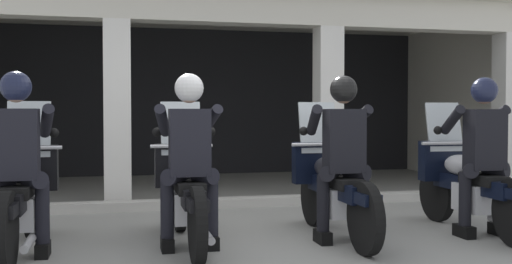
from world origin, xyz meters
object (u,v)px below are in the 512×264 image
(motorcycle_center_left, at_px, (186,190))
(police_officer_center_left, at_px, (189,146))
(motorcycle_far_right, at_px, (466,183))
(police_officer_center_right, at_px, (343,144))
(police_officer_far_right, at_px, (483,143))
(police_officer_far_left, at_px, (17,148))
(motorcycle_far_left, at_px, (23,195))
(motorcycle_center_right, at_px, (332,186))

(motorcycle_center_left, height_order, police_officer_center_left, police_officer_center_left)
(motorcycle_far_right, bearing_deg, police_officer_center_right, -168.55)
(motorcycle_center_left, distance_m, police_officer_center_right, 1.55)
(police_officer_center_right, bearing_deg, police_officer_far_right, 9.39)
(police_officer_center_left, bearing_deg, motorcycle_center_left, 96.29)
(police_officer_far_left, distance_m, police_officer_far_right, 4.37)
(motorcycle_far_left, distance_m, motorcycle_far_right, 4.37)
(police_officer_far_left, relative_size, motorcycle_center_right, 0.78)
(motorcycle_far_left, distance_m, police_officer_far_left, 0.52)
(police_officer_center_left, height_order, police_officer_far_right, same)
(motorcycle_center_left, bearing_deg, police_officer_far_left, -163.55)
(motorcycle_far_left, relative_size, police_officer_far_right, 1.29)
(motorcycle_far_left, bearing_deg, police_officer_center_left, -7.35)
(police_officer_center_right, bearing_deg, motorcycle_far_left, -174.74)
(motorcycle_center_left, bearing_deg, motorcycle_far_right, 4.88)
(police_officer_far_left, height_order, police_officer_center_right, same)
(motorcycle_far_left, bearing_deg, police_officer_far_left, -85.49)
(police_officer_far_right, bearing_deg, police_officer_center_right, -179.63)
(police_officer_far_left, height_order, motorcycle_far_right, police_officer_far_left)
(police_officer_center_left, height_order, motorcycle_center_right, police_officer_center_left)
(motorcycle_center_right, height_order, police_officer_center_right, police_officer_center_right)
(police_officer_center_right, bearing_deg, motorcycle_far_right, 20.47)
(police_officer_center_left, relative_size, motorcycle_far_right, 0.78)
(motorcycle_center_left, relative_size, police_officer_center_right, 1.29)
(motorcycle_center_right, height_order, motorcycle_far_right, same)
(police_officer_far_left, distance_m, police_officer_center_left, 1.46)
(police_officer_far_left, bearing_deg, police_officer_center_right, 3.75)
(police_officer_far_right, bearing_deg, motorcycle_far_right, 92.55)
(police_officer_far_left, distance_m, police_officer_center_right, 2.91)
(police_officer_center_right, relative_size, motorcycle_far_right, 0.78)
(motorcycle_far_right, height_order, police_officer_far_right, police_officer_far_right)
(police_officer_far_left, relative_size, motorcycle_center_left, 0.78)
(motorcycle_far_left, height_order, motorcycle_center_left, same)
(motorcycle_center_left, relative_size, motorcycle_center_right, 1.00)
(police_officer_far_left, relative_size, motorcycle_far_right, 0.78)
(motorcycle_far_left, height_order, police_officer_far_left, police_officer_far_left)
(motorcycle_center_right, bearing_deg, motorcycle_center_left, -169.07)
(motorcycle_center_right, distance_m, police_officer_far_right, 1.56)
(police_officer_far_left, bearing_deg, motorcycle_far_left, 94.51)
(police_officer_center_left, relative_size, motorcycle_center_right, 0.78)
(police_officer_far_left, xyz_separation_m, police_officer_center_right, (2.91, -0.05, 0.00))
(motorcycle_far_left, bearing_deg, motorcycle_center_left, 3.63)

